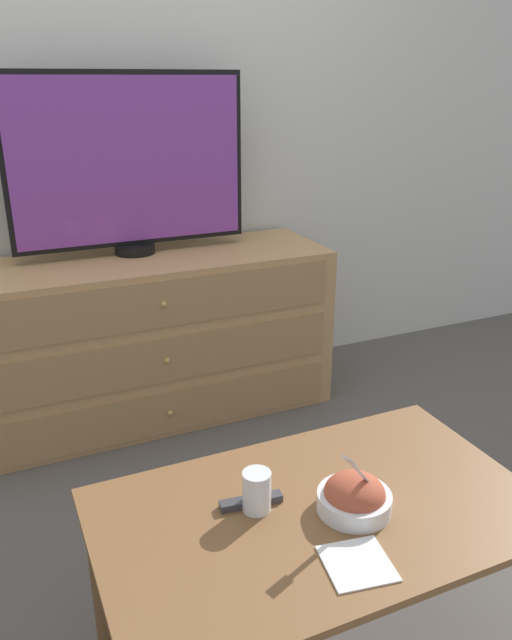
{
  "coord_description": "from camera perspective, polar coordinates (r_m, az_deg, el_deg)",
  "views": [
    {
      "loc": [
        -0.49,
        -2.71,
        1.39
      ],
      "look_at": [
        0.13,
        -1.31,
        0.79
      ],
      "focal_mm": 35.0,
      "sensor_mm": 36.0,
      "label": 1
    }
  ],
  "objects": [
    {
      "name": "remote_control",
      "position": [
        1.5,
        -0.46,
        -16.24
      ],
      "size": [
        0.15,
        0.05,
        0.02
      ],
      "color": "#38383D",
      "rests_on": "coffee_table"
    },
    {
      "name": "dresser",
      "position": [
        2.71,
        -9.66,
        -1.58
      ],
      "size": [
        1.52,
        0.52,
        0.7
      ],
      "color": "tan",
      "rests_on": "ground_plane"
    },
    {
      "name": "ground_plane",
      "position": [
        3.09,
        -12.3,
        -6.02
      ],
      "size": [
        12.0,
        12.0,
        0.0
      ],
      "primitive_type": "plane",
      "color": "#56514C"
    },
    {
      "name": "napkin",
      "position": [
        1.38,
        9.24,
        -21.1
      ],
      "size": [
        0.15,
        0.15,
        0.0
      ],
      "color": "white",
      "rests_on": "coffee_table"
    },
    {
      "name": "coffee_table",
      "position": [
        1.54,
        5.69,
        -18.51
      ],
      "size": [
        1.02,
        0.61,
        0.47
      ],
      "color": "brown",
      "rests_on": "ground_plane"
    },
    {
      "name": "tv",
      "position": [
        2.6,
        -11.59,
        13.82
      ],
      "size": [
        0.96,
        0.17,
        0.72
      ],
      "color": "black",
      "rests_on": "dresser"
    },
    {
      "name": "wall_back",
      "position": [
        2.78,
        -14.6,
        18.8
      ],
      "size": [
        12.0,
        0.05,
        2.6
      ],
      "color": "silver",
      "rests_on": "ground_plane"
    },
    {
      "name": "takeout_bowl",
      "position": [
        1.49,
        8.98,
        -15.69
      ],
      "size": [
        0.17,
        0.17,
        0.18
      ],
      "color": "silver",
      "rests_on": "coffee_table"
    },
    {
      "name": "drink_cup",
      "position": [
        1.47,
        0.06,
        -15.57
      ],
      "size": [
        0.07,
        0.07,
        0.1
      ],
      "color": "beige",
      "rests_on": "coffee_table"
    }
  ]
}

